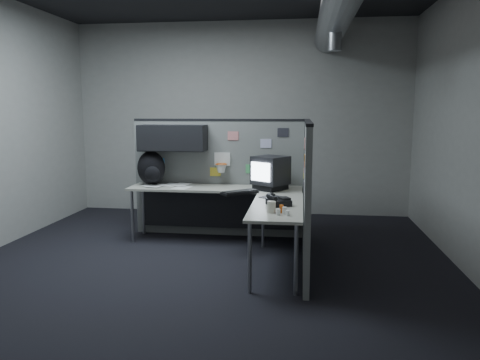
# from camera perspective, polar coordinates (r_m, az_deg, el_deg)

# --- Properties ---
(room) EXTENTS (5.62, 5.62, 3.22)m
(room) POSITION_cam_1_polar(r_m,az_deg,el_deg) (5.10, 2.20, 12.42)
(room) COLOR black
(room) RESTS_ON ground
(partition_back) EXTENTS (2.44, 0.42, 1.63)m
(partition_back) POSITION_cam_1_polar(r_m,az_deg,el_deg) (6.47, -3.99, 1.83)
(partition_back) COLOR slate
(partition_back) RESTS_ON ground
(partition_right) EXTENTS (0.07, 2.23, 1.63)m
(partition_right) POSITION_cam_1_polar(r_m,az_deg,el_deg) (5.36, 8.14, -1.56)
(partition_right) COLOR slate
(partition_right) RESTS_ON ground
(desk) EXTENTS (2.31, 2.11, 0.73)m
(desk) POSITION_cam_1_polar(r_m,az_deg,el_deg) (5.94, -1.19, -2.50)
(desk) COLOR #A1A091
(desk) RESTS_ON ground
(monitor) EXTENTS (0.53, 0.53, 0.43)m
(monitor) POSITION_cam_1_polar(r_m,az_deg,el_deg) (6.02, 3.72, 0.92)
(monitor) COLOR black
(monitor) RESTS_ON desk
(keyboard) EXTENTS (0.46, 0.42, 0.04)m
(keyboard) POSITION_cam_1_polar(r_m,az_deg,el_deg) (5.73, -0.03, -1.51)
(keyboard) COLOR black
(keyboard) RESTS_ON desk
(mouse) EXTENTS (0.29, 0.30, 0.05)m
(mouse) POSITION_cam_1_polar(r_m,az_deg,el_deg) (5.53, 3.78, -1.93)
(mouse) COLOR black
(mouse) RESTS_ON desk
(phone) EXTENTS (0.30, 0.31, 0.11)m
(phone) POSITION_cam_1_polar(r_m,az_deg,el_deg) (5.06, 4.68, -2.63)
(phone) COLOR black
(phone) RESTS_ON desk
(bottles) EXTENTS (0.13, 0.16, 0.08)m
(bottles) POSITION_cam_1_polar(r_m,az_deg,el_deg) (4.64, 5.23, -3.76)
(bottles) COLOR silver
(bottles) RESTS_ON desk
(cup) EXTENTS (0.11, 0.11, 0.12)m
(cup) POSITION_cam_1_polar(r_m,az_deg,el_deg) (4.69, 3.86, -3.30)
(cup) COLOR beige
(cup) RESTS_ON desk
(papers) EXTENTS (0.77, 0.58, 0.02)m
(papers) POSITION_cam_1_polar(r_m,az_deg,el_deg) (6.44, -9.10, -0.60)
(papers) COLOR white
(papers) RESTS_ON desk
(backpack) EXTENTS (0.40, 0.36, 0.47)m
(backpack) POSITION_cam_1_polar(r_m,az_deg,el_deg) (6.48, -10.76, 1.38)
(backpack) COLOR black
(backpack) RESTS_ON desk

